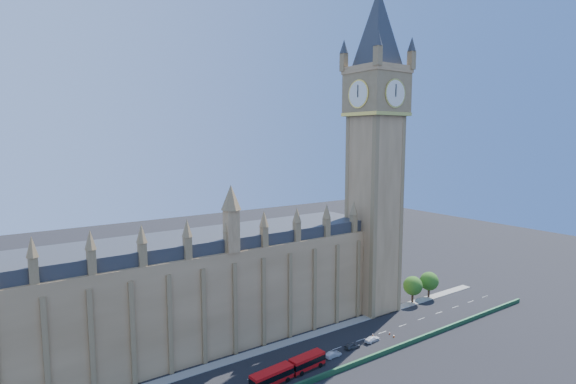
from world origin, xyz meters
TOP-DOWN VIEW (x-y plane):
  - ground at (0.00, 0.00)m, footprint 400.00×400.00m
  - palace_westminster at (-25.00, 22.00)m, footprint 120.00×20.00m
  - elizabeth_tower at (38.00, 13.99)m, footprint 20.59×20.59m
  - bridge_parapet at (0.00, -9.00)m, footprint 160.00×0.60m
  - kerb_north at (0.00, 9.50)m, footprint 160.00×3.00m
  - tree_east_near at (52.22, 10.08)m, footprint 6.00×6.00m
  - tree_east_far at (60.22, 10.08)m, footprint 6.00×6.00m
  - red_bus at (-5.52, -4.32)m, footprint 19.60×4.58m
  - car_grey at (15.02, -2.26)m, footprint 4.25×1.86m
  - car_silver at (8.24, -2.93)m, footprint 4.33×1.66m
  - car_white at (21.81, -2.33)m, footprint 4.84×2.41m
  - cone_a at (24.40, -0.03)m, footprint 0.48×0.48m
  - cone_b at (16.53, -0.82)m, footprint 0.49×0.49m
  - cone_c at (28.30, -3.76)m, footprint 0.61×0.61m
  - cone_d at (28.69, -1.93)m, footprint 0.52×0.52m

SIDE VIEW (x-z plane):
  - ground at x=0.00m, z-range 0.00..0.00m
  - kerb_north at x=0.00m, z-range 0.00..0.16m
  - cone_d at x=28.69m, z-range 0.00..0.65m
  - cone_a at x=24.40m, z-range 0.00..0.66m
  - cone_b at x=16.53m, z-range 0.00..0.67m
  - cone_c at x=28.30m, z-range 0.00..0.73m
  - bridge_parapet at x=0.00m, z-range 0.00..1.20m
  - car_white at x=21.81m, z-range 0.00..1.35m
  - car_silver at x=8.24m, z-range 0.00..1.41m
  - car_grey at x=15.02m, z-range 0.00..1.42m
  - red_bus at x=-5.52m, z-range 0.09..3.39m
  - tree_east_near at x=52.22m, z-range 1.39..9.89m
  - tree_east_far at x=60.22m, z-range 1.39..9.89m
  - palace_westminster at x=-25.00m, z-range -0.14..27.86m
  - elizabeth_tower at x=38.00m, z-range 2.06..107.06m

